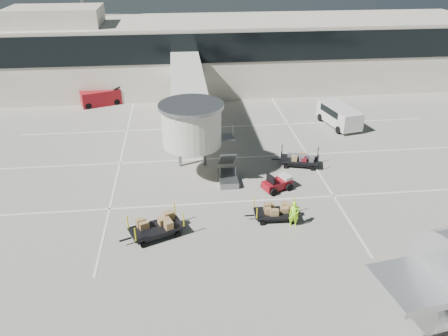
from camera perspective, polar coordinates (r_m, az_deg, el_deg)
The scene contains 11 objects.
ground at distance 29.66m, azimuth 4.33°, elevation -6.34°, with size 140.00×140.00×0.00m, color #A4A093.
lane_markings at distance 37.56m, azimuth 0.86°, elevation 1.56°, with size 40.00×30.00×0.02m.
terminal at distance 55.65m, azimuth -1.42°, elevation 14.79°, with size 64.00×12.11×15.20m.
jet_bridge at distance 38.41m, azimuth -4.59°, elevation 8.98°, with size 5.70×20.40×6.03m.
baggage_tug at distance 32.58m, azimuth 7.01°, elevation -2.01°, with size 2.42×2.09×1.43m.
suitcase_cart at distance 36.25m, azimuth 9.74°, elevation 1.06°, with size 3.86×2.31×1.48m.
box_cart_near at distance 29.23m, azimuth 6.94°, elevation -5.79°, with size 3.47×1.48×1.35m.
box_cart_far at distance 27.82m, azimuth -8.57°, elevation -7.75°, with size 4.04×2.75×1.57m.
ground_worker at distance 28.53m, azimuth 9.14°, elevation -5.97°, with size 0.66×0.43×1.82m, color #9AFC1A.
minivan at distance 45.03m, azimuth 14.72°, elevation 6.84°, with size 3.19×5.59×1.99m.
belt_loader at distance 51.37m, azimuth -15.77°, elevation 8.86°, with size 4.86×3.15×2.20m.
Camera 1 is at (-4.84, -24.11, 16.59)m, focal length 35.00 mm.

